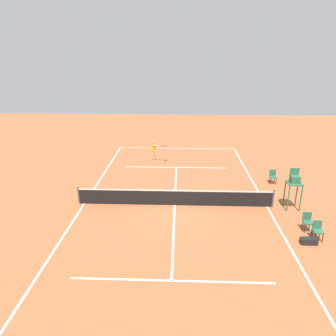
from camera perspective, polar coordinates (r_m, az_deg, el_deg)
name	(u,v)px	position (r m, az deg, el deg)	size (l,w,h in m)	color
ground_plane	(175,205)	(18.78, 1.23, -6.73)	(60.00, 60.00, 0.00)	#B76038
court_lines	(175,205)	(18.78, 1.23, -6.72)	(10.91, 24.21, 0.01)	white
tennis_net	(175,197)	(18.56, 1.24, -5.36)	(11.51, 0.10, 1.07)	#4C4C51
player_serving	(155,149)	(26.04, -2.45, 3.48)	(1.28, 0.71, 1.79)	#D8A884
tennis_ball	(168,173)	(23.61, -0.06, -0.91)	(0.07, 0.07, 0.07)	#CCE033
umpire_chair	(294,182)	(19.14, 21.88, -2.45)	(0.80, 0.80, 2.41)	#2D6B4C
courtside_chair_near	(308,221)	(17.49, 23.92, -8.74)	(0.44, 0.46, 0.95)	#262626
courtside_chair_mid	(273,176)	(22.84, 18.45, -1.37)	(0.44, 0.46, 0.95)	#262626
courtside_chair_far	(318,230)	(16.89, 25.46, -10.02)	(0.44, 0.46, 0.95)	#262626
equipment_bag	(309,241)	(16.55, 24.11, -11.98)	(0.76, 0.32, 0.30)	black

